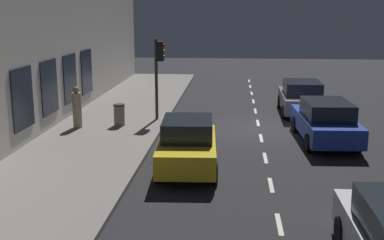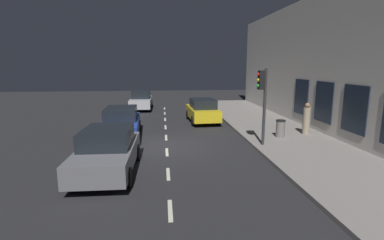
# 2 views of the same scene
# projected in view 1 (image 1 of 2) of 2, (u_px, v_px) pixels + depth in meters

# --- Properties ---
(ground_plane) EXTENTS (60.00, 60.00, 0.00)m
(ground_plane) POSITION_uv_depth(u_px,v_px,m) (259.00, 128.00, 20.45)
(ground_plane) COLOR #232326
(sidewalk) EXTENTS (4.50, 32.00, 0.15)m
(sidewalk) POSITION_uv_depth(u_px,v_px,m) (113.00, 124.00, 20.95)
(sidewalk) COLOR gray
(sidewalk) RESTS_ON ground
(building_facade) EXTENTS (0.65, 32.00, 7.75)m
(building_facade) POSITION_uv_depth(u_px,v_px,m) (50.00, 34.00, 20.32)
(building_facade) COLOR beige
(building_facade) RESTS_ON ground
(lane_centre_line) EXTENTS (0.12, 27.20, 0.01)m
(lane_centre_line) POSITION_uv_depth(u_px,v_px,m) (258.00, 123.00, 21.42)
(lane_centre_line) COLOR beige
(lane_centre_line) RESTS_ON ground
(traffic_light) EXTENTS (0.48, 0.32, 3.50)m
(traffic_light) POSITION_uv_depth(u_px,v_px,m) (159.00, 64.00, 20.97)
(traffic_light) COLOR #2D2D30
(traffic_light) RESTS_ON sidewalk
(parked_car_0) EXTENTS (1.99, 3.94, 1.58)m
(parked_car_0) POSITION_uv_depth(u_px,v_px,m) (187.00, 145.00, 15.08)
(parked_car_0) COLOR gold
(parked_car_0) RESTS_ON ground
(parked_car_1) EXTENTS (2.08, 4.62, 1.58)m
(parked_car_1) POSITION_uv_depth(u_px,v_px,m) (325.00, 121.00, 18.22)
(parked_car_1) COLOR #1E389E
(parked_car_1) RESTS_ON ground
(parked_car_2) EXTENTS (2.03, 4.33, 1.58)m
(parked_car_2) POSITION_uv_depth(u_px,v_px,m) (301.00, 97.00, 23.18)
(parked_car_2) COLOR slate
(parked_car_2) RESTS_ON ground
(pedestrian_0) EXTENTS (0.37, 0.37, 1.68)m
(pedestrian_0) POSITION_uv_depth(u_px,v_px,m) (77.00, 109.00, 19.84)
(pedestrian_0) COLOR gray
(pedestrian_0) RESTS_ON sidewalk
(trash_bin) EXTENTS (0.47, 0.47, 0.89)m
(trash_bin) POSITION_uv_depth(u_px,v_px,m) (119.00, 115.00, 20.27)
(trash_bin) COLOR slate
(trash_bin) RESTS_ON sidewalk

